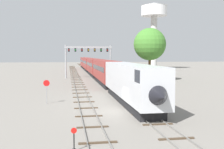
% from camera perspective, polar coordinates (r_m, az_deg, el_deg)
% --- Properties ---
extents(ground_plane, '(400.00, 400.00, 0.00)m').
position_cam_1_polar(ground_plane, '(28.78, 1.86, -7.68)').
color(ground_plane, gray).
extents(track_main, '(2.60, 200.00, 0.16)m').
position_cam_1_polar(track_main, '(88.16, -4.33, 0.30)').
color(track_main, slate).
rests_on(track_main, ground).
extents(track_near, '(2.60, 160.00, 0.16)m').
position_cam_1_polar(track_near, '(67.93, -7.53, -0.85)').
color(track_near, slate).
rests_on(track_near, ground).
extents(passenger_train, '(3.04, 112.60, 4.80)m').
position_cam_1_polar(passenger_train, '(78.14, -3.73, 1.69)').
color(passenger_train, silver).
rests_on(passenger_train, ground).
extents(signal_gantry, '(12.10, 0.49, 8.46)m').
position_cam_1_polar(signal_gantry, '(70.16, -4.97, 4.38)').
color(signal_gantry, '#999BA0').
rests_on(signal_gantry, ground).
extents(water_tower, '(10.74, 10.74, 27.19)m').
position_cam_1_polar(water_tower, '(115.12, 8.80, 12.01)').
color(water_tower, beige).
rests_on(water_tower, ground).
extents(switch_stand, '(0.36, 0.24, 1.46)m').
position_cam_1_polar(switch_stand, '(17.31, -7.96, -13.96)').
color(switch_stand, black).
rests_on(switch_stand, ground).
extents(stop_sign, '(0.76, 0.08, 2.88)m').
position_cam_1_polar(stop_sign, '(33.78, -13.53, -2.82)').
color(stop_sign, gray).
rests_on(stop_sign, ground).
extents(trackside_tree_left, '(7.23, 7.23, 11.91)m').
position_cam_1_polar(trackside_tree_left, '(61.81, 7.92, 6.28)').
color(trackside_tree_left, brown).
rests_on(trackside_tree_left, ground).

